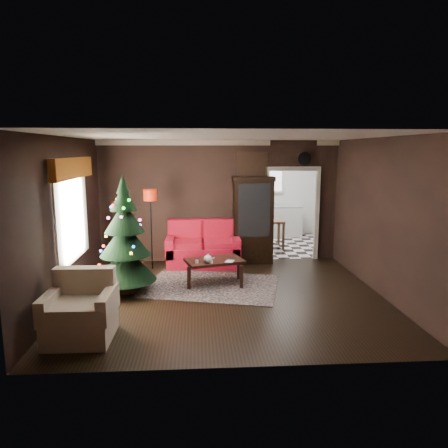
{
  "coord_description": "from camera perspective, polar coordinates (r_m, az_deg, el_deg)",
  "views": [
    {
      "loc": [
        -0.52,
        -7.11,
        2.56
      ],
      "look_at": [
        0.0,
        0.9,
        1.15
      ],
      "focal_mm": 33.48,
      "sensor_mm": 36.0,
      "label": 1
    }
  ],
  "objects": [
    {
      "name": "book",
      "position": [
        7.9,
        0.27,
        -4.45
      ],
      "size": [
        0.14,
        0.07,
        0.2
      ],
      "primitive_type": "imported",
      "rotation": [
        0.0,
        0.0,
        -0.39
      ],
      "color": "#8A6C5A",
      "rests_on": "coffee_table"
    },
    {
      "name": "kitchen_counter",
      "position": [
        12.69,
        6.4,
        0.34
      ],
      "size": [
        1.8,
        0.6,
        0.9
      ],
      "primitive_type": "cube",
      "color": "silver",
      "rests_on": "ground"
    },
    {
      "name": "wall_front",
      "position": [
        4.78,
        2.67,
        -4.11
      ],
      "size": [
        5.5,
        0.0,
        5.5
      ],
      "primitive_type": "plane",
      "rotation": [
        -1.57,
        0.0,
        0.0
      ],
      "color": "black",
      "rests_on": "ground"
    },
    {
      "name": "kitchen_floor",
      "position": [
        11.62,
        7.4,
        -2.84
      ],
      "size": [
        3.0,
        3.0,
        0.0
      ],
      "primitive_type": "plane",
      "color": "white",
      "rests_on": "ground"
    },
    {
      "name": "floor",
      "position": [
        7.58,
        0.45,
        -9.79
      ],
      "size": [
        5.5,
        5.5,
        0.0
      ],
      "primitive_type": "plane",
      "color": "black",
      "rests_on": "ground"
    },
    {
      "name": "teapot",
      "position": [
        7.81,
        -2.21,
        -4.76
      ],
      "size": [
        0.22,
        0.22,
        0.16
      ],
      "primitive_type": null,
      "rotation": [
        0.0,
        0.0,
        -0.29
      ],
      "color": "silver",
      "rests_on": "coffee_table"
    },
    {
      "name": "kitchen_window",
      "position": [
        12.78,
        6.32,
        6.06
      ],
      "size": [
        0.7,
        0.06,
        0.7
      ],
      "primitive_type": "cube",
      "color": "white",
      "rests_on": "ground"
    },
    {
      "name": "left_window",
      "position": [
        7.71,
        -20.17,
        1.07
      ],
      "size": [
        0.05,
        1.6,
        1.4
      ],
      "primitive_type": "cube",
      "color": "white",
      "rests_on": "wall_left"
    },
    {
      "name": "cup_b",
      "position": [
        7.81,
        -1.74,
        -5.18
      ],
      "size": [
        0.07,
        0.07,
        0.05
      ],
      "primitive_type": "cylinder",
      "rotation": [
        0.0,
        0.0,
        -0.18
      ],
      "color": "white",
      "rests_on": "coffee_table"
    },
    {
      "name": "wall_clock",
      "position": [
        9.88,
        10.89,
        8.75
      ],
      "size": [
        0.32,
        0.32,
        0.06
      ],
      "primitive_type": "cylinder",
      "color": "silver",
      "rests_on": "wall_back"
    },
    {
      "name": "christmas_tree",
      "position": [
        7.68,
        -13.37,
        -1.65
      ],
      "size": [
        1.1,
        1.1,
        2.08
      ],
      "primitive_type": null,
      "rotation": [
        0.0,
        0.0,
        -0.02
      ],
      "color": "black",
      "rests_on": "ground"
    },
    {
      "name": "cup_a",
      "position": [
        7.84,
        -3.74,
        -5.12
      ],
      "size": [
        0.07,
        0.07,
        0.06
      ],
      "primitive_type": "cylinder",
      "rotation": [
        0.0,
        0.0,
        -0.14
      ],
      "color": "silver",
      "rests_on": "coffee_table"
    },
    {
      "name": "wall_back",
      "position": [
        9.69,
        -0.62,
        3.1
      ],
      "size": [
        5.5,
        0.0,
        5.5
      ],
      "primitive_type": "plane",
      "rotation": [
        1.57,
        0.0,
        0.0
      ],
      "color": "black",
      "rests_on": "ground"
    },
    {
      "name": "doorway",
      "position": [
        9.98,
        9.18,
        1.14
      ],
      "size": [
        1.1,
        0.1,
        2.1
      ],
      "primitive_type": null,
      "color": "beige",
      "rests_on": "ground"
    },
    {
      "name": "floor_lamp",
      "position": [
        9.19,
        -9.89,
        -1.04
      ],
      "size": [
        0.36,
        0.36,
        1.84
      ],
      "primitive_type": null,
      "rotation": [
        0.0,
        0.0,
        -0.18
      ],
      "color": "black",
      "rests_on": "ground"
    },
    {
      "name": "kitchen_table",
      "position": [
        11.2,
        6.23,
        -1.34
      ],
      "size": [
        0.7,
        0.7,
        0.75
      ],
      "primitive_type": null,
      "color": "brown",
      "rests_on": "ground"
    },
    {
      "name": "coffee_table",
      "position": [
        8.13,
        -1.29,
        -6.52
      ],
      "size": [
        1.21,
        0.92,
        0.48
      ],
      "primitive_type": null,
      "rotation": [
        0.0,
        0.0,
        0.28
      ],
      "color": "black",
      "rests_on": "rug"
    },
    {
      "name": "loveseat",
      "position": [
        9.39,
        -2.9,
        -2.72
      ],
      "size": [
        1.7,
        0.9,
        1.0
      ],
      "primitive_type": null,
      "color": "#9B0018",
      "rests_on": "ground"
    },
    {
      "name": "ceiling",
      "position": [
        7.13,
        0.48,
        11.89
      ],
      "size": [
        5.5,
        5.5,
        0.0
      ],
      "primitive_type": "plane",
      "rotation": [
        3.14,
        0.0,
        0.0
      ],
      "color": "white",
      "rests_on": "ground"
    },
    {
      "name": "armchair",
      "position": [
        6.13,
        -19.08,
        -10.66
      ],
      "size": [
        0.92,
        0.92,
        0.93
      ],
      "primitive_type": null,
      "rotation": [
        0.0,
        0.0,
        -0.02
      ],
      "color": "tan",
      "rests_on": "ground"
    },
    {
      "name": "painting",
      "position": [
        9.65,
        3.88,
        8.11
      ],
      "size": [
        0.62,
        0.05,
        0.52
      ],
      "primitive_type": "cube",
      "color": "#C68540",
      "rests_on": "wall_back"
    },
    {
      "name": "rug",
      "position": [
        8.1,
        -1.78,
        -8.42
      ],
      "size": [
        2.86,
        2.37,
        0.01
      ],
      "primitive_type": "cube",
      "rotation": [
        0.0,
        0.0,
        -0.25
      ],
      "color": "#403339",
      "rests_on": "ground"
    },
    {
      "name": "wall_left",
      "position": [
        7.54,
        -20.87,
        0.45
      ],
      "size": [
        0.0,
        5.5,
        5.5
      ],
      "primitive_type": "plane",
      "rotation": [
        1.57,
        0.0,
        1.57
      ],
      "color": "black",
      "rests_on": "ground"
    },
    {
      "name": "wall_right",
      "position": [
        7.91,
        20.75,
        0.88
      ],
      "size": [
        0.0,
        5.5,
        5.5
      ],
      "primitive_type": "plane",
      "rotation": [
        1.57,
        0.0,
        -1.57
      ],
      "color": "black",
      "rests_on": "ground"
    },
    {
      "name": "valance",
      "position": [
        7.61,
        -19.97,
        7.18
      ],
      "size": [
        0.12,
        2.1,
        0.35
      ],
      "primitive_type": "cube",
      "color": "#A15118",
      "rests_on": "wall_left"
    },
    {
      "name": "curio_cabinet",
      "position": [
        9.6,
        3.93,
        0.29
      ],
      "size": [
        0.9,
        0.45,
        1.9
      ],
      "primitive_type": null,
      "color": "black",
      "rests_on": "ground"
    }
  ]
}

